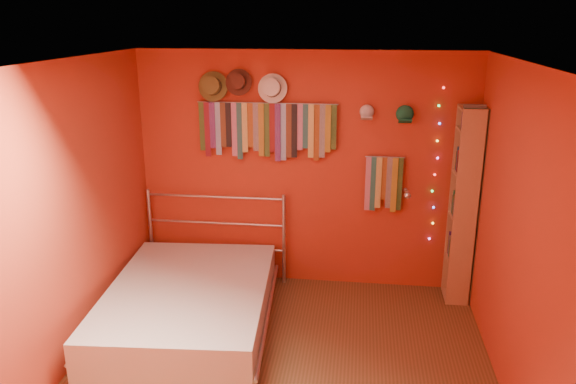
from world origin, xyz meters
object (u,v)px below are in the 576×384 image
at_px(bed, 189,305).
at_px(tie_rack, 267,128).
at_px(bookshelf, 468,206).
at_px(reading_lamp, 407,194).

bearing_deg(bed, tie_rack, 58.51).
bearing_deg(bookshelf, bed, -160.17).
xyz_separation_m(tie_rack, bookshelf, (2.04, -0.15, -0.70)).
distance_m(tie_rack, reading_lamp, 1.57).
bearing_deg(reading_lamp, bed, -155.36).
distance_m(reading_lamp, bookshelf, 0.60).
bearing_deg(tie_rack, bed, -117.42).
xyz_separation_m(reading_lamp, bookshelf, (0.60, 0.02, -0.10)).
distance_m(tie_rack, bookshelf, 2.16).
height_order(tie_rack, bed, tie_rack).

